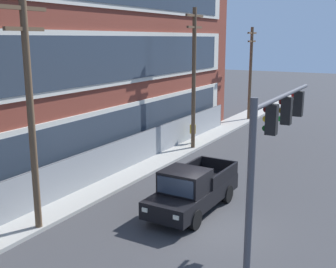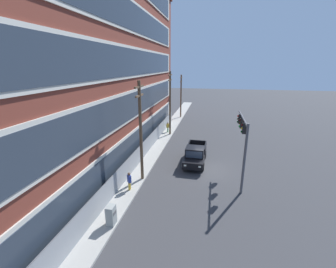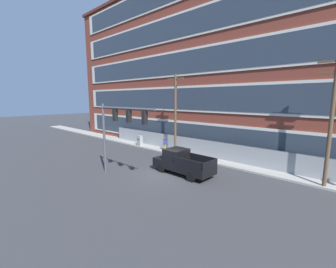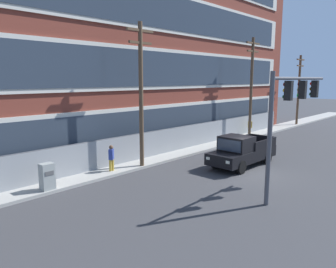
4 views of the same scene
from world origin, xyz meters
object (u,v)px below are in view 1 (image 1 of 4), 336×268
at_px(pickup_truck_black, 192,190).
at_px(utility_pole_near_corner, 30,108).
at_px(traffic_signal_mast, 273,140).
at_px(pedestrian_near_cabinet, 193,132).
at_px(utility_pole_midblock, 194,74).
at_px(utility_pole_far_east, 250,70).

bearing_deg(pickup_truck_black, utility_pole_near_corner, 136.25).
height_order(traffic_signal_mast, utility_pole_near_corner, utility_pole_near_corner).
xyz_separation_m(utility_pole_near_corner, pedestrian_near_cabinet, (14.83, 0.66, -3.81)).
relative_size(traffic_signal_mast, pickup_truck_black, 1.15).
distance_m(utility_pole_midblock, pedestrian_near_cabinet, 4.20).
relative_size(utility_pole_near_corner, pedestrian_near_cabinet, 5.19).
xyz_separation_m(pickup_truck_black, utility_pole_near_corner, (-4.54, 4.34, 3.83)).
xyz_separation_m(traffic_signal_mast, pickup_truck_black, (2.94, 4.13, -3.33)).
relative_size(pickup_truck_black, utility_pole_far_east, 0.67).
bearing_deg(utility_pole_midblock, utility_pole_far_east, 0.54).
bearing_deg(utility_pole_midblock, utility_pole_near_corner, -179.49).
bearing_deg(utility_pole_near_corner, utility_pole_far_east, 0.52).
relative_size(traffic_signal_mast, utility_pole_near_corner, 0.71).
height_order(pickup_truck_black, utility_pole_midblock, utility_pole_midblock).
bearing_deg(utility_pole_far_east, traffic_signal_mast, -159.93).
bearing_deg(utility_pole_far_east, pedestrian_near_cabinet, 177.70).
xyz_separation_m(pickup_truck_black, utility_pole_far_east, (20.88, 4.57, 3.53)).
distance_m(pickup_truck_black, utility_pole_midblock, 11.04).
xyz_separation_m(utility_pole_far_east, pedestrian_near_cabinet, (-10.59, 0.43, -3.51)).
height_order(traffic_signal_mast, pickup_truck_black, traffic_signal_mast).
relative_size(traffic_signal_mast, utility_pole_midblock, 0.69).
relative_size(pickup_truck_black, pedestrian_near_cabinet, 3.22).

